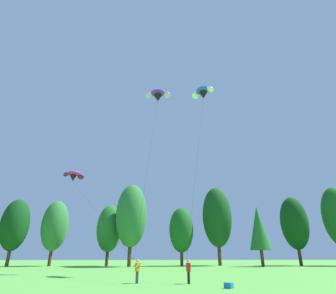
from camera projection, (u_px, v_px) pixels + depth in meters
The scene contains 14 objects.
treeline_tree_c at pixel (15, 225), 50.76m from camera, with size 5.05×5.05×12.03m.
treeline_tree_d at pixel (55, 225), 53.58m from camera, with size 5.11×5.11×12.27m.
treeline_tree_e at pixel (109, 228), 53.22m from camera, with size 4.87×4.87×11.35m.
treeline_tree_f at pixel (131, 215), 51.25m from camera, with size 5.82×5.82×14.89m.
treeline_tree_g at pixel (181, 230), 53.62m from camera, with size 4.75×4.75×10.94m.
treeline_tree_h at pixel (217, 217), 56.36m from camera, with size 6.00×6.00×15.54m.
treeline_tree_i at pixel (259, 228), 51.11m from camera, with size 3.96×3.96×10.75m.
treeline_tree_j at pixel (294, 223), 55.87m from camera, with size 5.43×5.43×13.46m.
kite_flyer_near at pixel (137, 269), 20.73m from camera, with size 0.74×0.75×1.69m.
kite_flyer_mid at pixel (188, 269), 20.45m from camera, with size 0.32×0.59×1.69m.
parafoil_kite_high_purple at pixel (158, 95), 41.34m from camera, with size 4.19×13.58×24.17m.
parafoil_kite_mid_blue_white at pixel (203, 93), 37.79m from camera, with size 5.58×11.30×22.81m.
parafoil_kite_far_magenta at pixel (74, 176), 33.49m from camera, with size 10.00×11.40×10.19m.
picnic_cooler at pixel (229, 285), 17.46m from camera, with size 0.52×0.36×0.34m, color #1E70B7.
Camera 1 is at (-0.68, 2.58, 2.03)m, focal length 28.79 mm.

